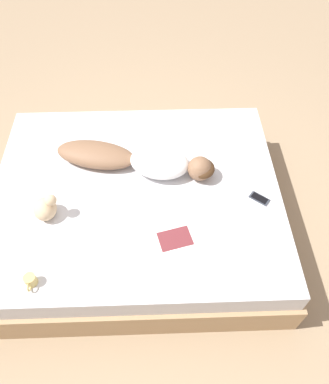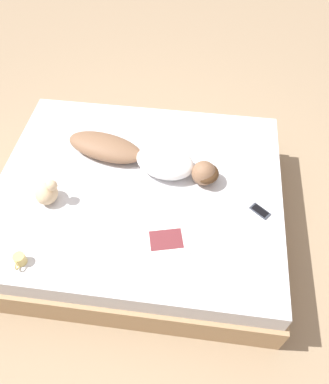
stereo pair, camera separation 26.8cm
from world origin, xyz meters
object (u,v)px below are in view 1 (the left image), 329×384
at_px(person, 140,160).
at_px(open_magazine, 170,225).
at_px(coffee_mug, 30,280).
at_px(cell_phone, 259,198).

height_order(person, open_magazine, person).
height_order(person, coffee_mug, person).
relative_size(person, cell_phone, 8.08).
height_order(open_magazine, cell_phone, same).
distance_m(open_magazine, cell_phone, 0.69).
bearing_deg(cell_phone, open_magazine, -33.93).
relative_size(open_magazine, coffee_mug, 4.83).
bearing_deg(open_magazine, cell_phone, 93.20).
relative_size(person, coffee_mug, 11.23).
bearing_deg(open_magazine, person, -173.45).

